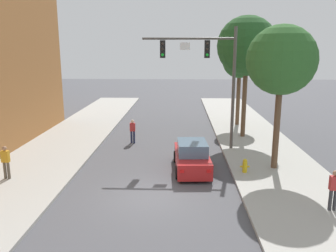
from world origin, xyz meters
The scene contains 12 objects.
ground_plane centered at (0.00, 0.00, 0.00)m, with size 120.00×120.00×0.00m, color #4C4C51.
sidewalk_left centered at (-6.50, 0.00, 0.07)m, with size 5.00×60.00×0.15m, color #A8A59E.
sidewalk_right centered at (6.50, 0.00, 0.07)m, with size 5.00×60.00×0.15m, color #A8A59E.
traffic_signal_mast centered at (3.03, 7.28, 5.30)m, with size 5.70×0.38×7.50m.
car_lead_red centered at (1.96, 3.49, 0.72)m, with size 2.00×4.32×1.60m.
pedestrian_sidewalk_left_walker centered at (-7.09, 1.53, 1.06)m, with size 0.36×0.22×1.64m.
pedestrian_crossing_road centered at (-1.92, 8.74, 0.91)m, with size 0.36×0.22×1.64m.
pedestrian_sidewalk_right_walker centered at (7.31, -1.31, 1.06)m, with size 0.36×0.22×1.64m.
fire_hydrant centered at (4.66, 2.84, 0.51)m, with size 0.48×0.24×0.72m.
street_tree_nearest centered at (6.36, 3.62, 5.77)m, with size 3.51×3.51×7.40m.
street_tree_second centered at (5.87, 10.36, 6.51)m, with size 4.11×4.11×8.45m.
street_tree_third centered at (6.12, 14.39, 5.36)m, with size 2.80×2.80×6.67m.
Camera 1 is at (1.32, -13.94, 6.33)m, focal length 36.62 mm.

